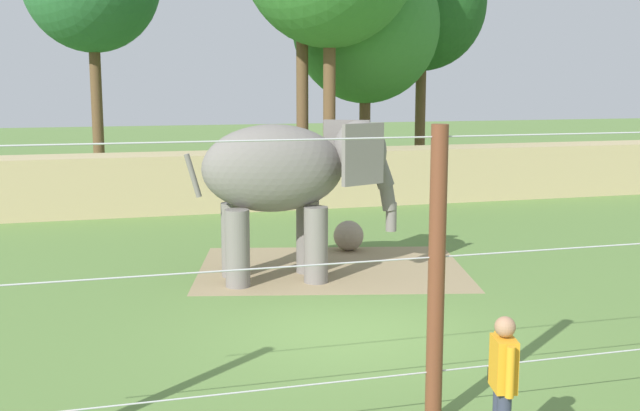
# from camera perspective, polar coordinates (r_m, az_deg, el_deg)

# --- Properties ---
(ground_plane) EXTENTS (120.00, 120.00, 0.00)m
(ground_plane) POSITION_cam_1_polar(r_m,az_deg,el_deg) (12.93, 2.41, -9.26)
(ground_plane) COLOR #5B7F3D
(dirt_patch) EXTENTS (6.60, 5.54, 0.01)m
(dirt_patch) POSITION_cam_1_polar(r_m,az_deg,el_deg) (17.16, 0.85, -4.59)
(dirt_patch) COLOR #937F5B
(dirt_patch) RESTS_ON ground
(embankment_wall) EXTENTS (36.00, 1.80, 1.81)m
(embankment_wall) POSITION_cam_1_polar(r_m,az_deg,el_deg) (25.05, -6.71, 1.82)
(embankment_wall) COLOR tan
(embankment_wall) RESTS_ON ground
(elephant) EXTENTS (4.41, 1.87, 3.27)m
(elephant) POSITION_cam_1_polar(r_m,az_deg,el_deg) (15.92, -2.23, 2.24)
(elephant) COLOR slate
(elephant) RESTS_ON ground
(enrichment_ball) EXTENTS (0.73, 0.73, 0.73)m
(enrichment_ball) POSITION_cam_1_polar(r_m,az_deg,el_deg) (18.85, 2.10, -2.21)
(enrichment_ball) COLOR gray
(enrichment_ball) RESTS_ON ground
(cable_fence) EXTENTS (11.70, 0.20, 3.59)m
(cable_fence) POSITION_cam_1_polar(r_m,az_deg,el_deg) (9.28, 8.94, -5.17)
(cable_fence) COLOR brown
(cable_fence) RESTS_ON ground
(zookeeper) EXTENTS (0.30, 0.60, 1.67)m
(zookeeper) POSITION_cam_1_polar(r_m,az_deg,el_deg) (8.60, 13.21, -12.65)
(zookeeper) COLOR #33384C
(zookeeper) RESTS_ON ground
(tree_left_of_centre) EXTENTS (5.76, 5.76, 9.20)m
(tree_left_of_centre) POSITION_cam_1_polar(r_m,az_deg,el_deg) (31.24, 3.36, 12.98)
(tree_left_of_centre) COLOR brown
(tree_left_of_centre) RESTS_ON ground
(tree_behind_wall) EXTENTS (5.30, 5.30, 10.01)m
(tree_behind_wall) POSITION_cam_1_polar(r_m,az_deg,el_deg) (33.91, 7.49, 14.37)
(tree_behind_wall) COLOR brown
(tree_behind_wall) RESTS_ON ground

